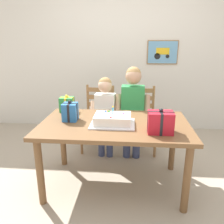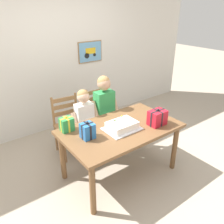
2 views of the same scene
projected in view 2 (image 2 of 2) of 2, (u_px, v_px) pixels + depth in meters
The scene contains 11 objects.
ground_plane at pixel (120, 172), 3.29m from camera, with size 20.00×20.00×0.00m, color tan.
back_wall at pixel (57, 59), 4.07m from camera, with size 6.40×0.11×2.60m.
dining_table at pixel (121, 134), 3.02m from camera, with size 1.52×0.90×0.73m.
birthday_cake at pixel (122, 126), 2.92m from camera, with size 0.44×0.34×0.19m.
gift_box_red_large at pixel (67, 124), 2.87m from camera, with size 0.16×0.14×0.21m.
gift_box_beside_cake at pixel (88, 131), 2.71m from camera, with size 0.15×0.15×0.22m.
gift_box_corner_small at pixel (157, 118), 3.01m from camera, with size 0.23×0.17×0.23m.
chair_left at pixel (70, 125), 3.57m from camera, with size 0.46×0.46×0.92m.
chair_right at pixel (102, 115), 3.90m from camera, with size 0.44×0.44×0.92m.
child_older at pixel (104, 107), 3.53m from camera, with size 0.45×0.25×1.23m.
child_younger at pixel (84, 118), 3.37m from camera, with size 0.40×0.23×1.10m.
Camera 2 is at (-1.65, -2.03, 2.18)m, focal length 36.99 mm.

